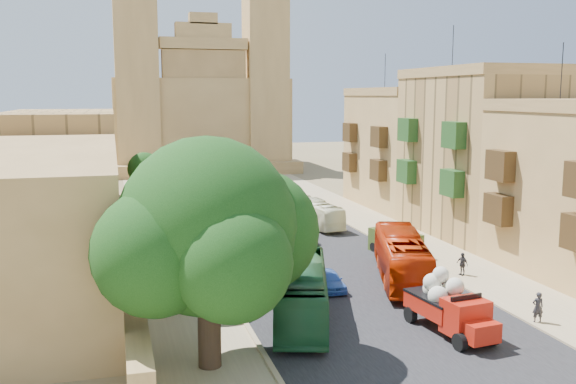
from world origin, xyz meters
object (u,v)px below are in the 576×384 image
pedestrian_a (538,307)px  olive_pickup (395,243)px  street_tree_a (178,241)px  ficus_tree (210,233)px  street_tree_d (144,169)px  bus_cream_east (316,213)px  car_dkblue (192,195)px  car_white_b (301,208)px  bus_green_north (302,291)px  church (199,108)px  pedestrian_c (462,264)px  car_blue_a (329,280)px  car_blue_b (216,181)px  street_tree_b (161,214)px  car_white_a (261,218)px  car_cream (300,234)px  bus_red_east (402,257)px  street_tree_c (151,191)px  red_truck (450,306)px

pedestrian_a → olive_pickup: bearing=-73.9°
street_tree_a → ficus_tree: bearing=-85.8°
street_tree_d → bus_cream_east: bearing=-50.2°
car_dkblue → pedestrian_a: bearing=-64.0°
car_white_b → pedestrian_a: (3.11, -32.42, 0.20)m
bus_green_north → ficus_tree: bearing=-122.3°
church → street_tree_a: bearing=-98.5°
bus_cream_east → pedestrian_c: bus_cream_east is taller
car_white_b → pedestrian_c: bearing=82.6°
car_blue_a → car_blue_b: (0.50, 46.47, 0.02)m
street_tree_b → olive_pickup: (16.50, -4.00, -2.22)m
church → street_tree_d: church is taller
bus_green_north → pedestrian_a: size_ratio=6.59×
olive_pickup → car_blue_b: bearing=100.0°
car_white_a → pedestrian_a: pedestrian_a is taller
bus_cream_east → car_dkblue: bearing=-67.8°
church → car_cream: 53.31m
ficus_tree → bus_red_east: bearing=35.7°
car_white_b → pedestrian_c: size_ratio=2.37×
street_tree_a → street_tree_b: bearing=90.0°
street_tree_b → car_white_a: street_tree_b is taller
bus_red_east → car_blue_b: bus_red_east is taller
street_tree_a → car_cream: (11.00, 14.07, -3.24)m
street_tree_a → car_blue_b: street_tree_a is taller
street_tree_b → car_cream: street_tree_b is taller
bus_red_east → pedestrian_a: bus_red_east is taller
ficus_tree → pedestrian_a: (16.91, 0.94, -5.06)m
car_blue_b → ficus_tree: bearing=-104.0°
pedestrian_a → car_white_a: bearing=-62.0°
street_tree_d → bus_red_east: 37.15m
street_tree_c → pedestrian_a: (17.50, -31.06, -2.25)m
street_tree_d → pedestrian_c: size_ratio=3.68×
bus_cream_east → pedestrian_c: bearing=98.2°
church → car_blue_a: church is taller
bus_green_north → street_tree_d: bearing=115.6°
car_cream → red_truck: bearing=93.5°
street_tree_b → red_truck: (12.38, -19.23, -1.67)m
street_tree_a → pedestrian_a: street_tree_a is taller
olive_pickup → bus_cream_east: bearing=102.6°
ficus_tree → bus_cream_east: bearing=63.8°
olive_pickup → car_cream: 8.20m
street_tree_a → car_white_b: size_ratio=1.59×
bus_red_east → pedestrian_c: (4.33, 0.09, -0.76)m
ficus_tree → olive_pickup: (15.91, 15.99, -5.02)m
red_truck → olive_pickup: 15.79m
ficus_tree → car_white_a: size_ratio=2.86×
street_tree_d → car_cream: 24.74m
bus_cream_east → car_white_a: bearing=-32.4°
church → olive_pickup: church is taller
bus_green_north → car_dkblue: size_ratio=2.36×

